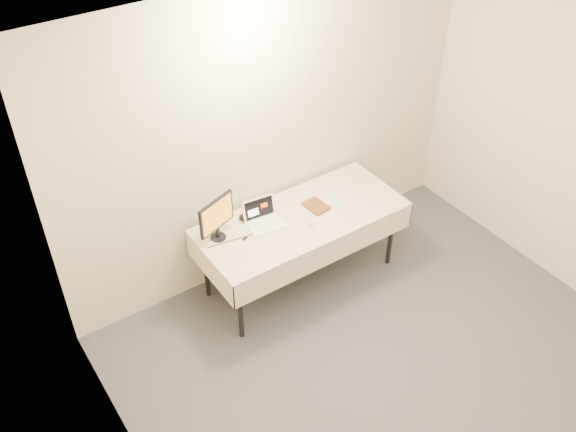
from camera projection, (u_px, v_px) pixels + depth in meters
back_wall at (272, 134)px, 5.49m from camera, size 4.00×0.10×2.70m
table at (302, 222)px, 5.61m from camera, size 1.86×0.81×0.74m
laptop at (263, 218)px, 5.48m from camera, size 0.32×0.28×0.21m
monitor at (216, 216)px, 5.21m from camera, size 0.37×0.17×0.39m
book at (309, 200)px, 5.57m from camera, size 0.17×0.03×0.22m
alarm_clock at (246, 216)px, 5.55m from camera, size 0.12×0.08×0.05m
clicker at (310, 223)px, 5.49m from camera, size 0.05×0.10×0.02m
paper_form at (336, 199)px, 5.77m from camera, size 0.15×0.28×0.00m
usb_dongle at (245, 238)px, 5.34m from camera, size 0.06×0.04×0.01m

